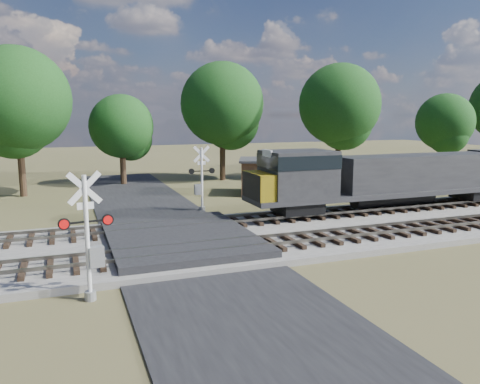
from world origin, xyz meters
name	(u,v)px	position (x,y,z in m)	size (l,w,h in m)	color
ground	(183,248)	(0.00, 0.00, 0.00)	(160.00, 160.00, 0.00)	#4B4A28
ballast_bed	(350,226)	(10.00, 0.50, 0.15)	(140.00, 10.00, 0.30)	gray
road	(183,247)	(0.00, 0.00, 0.04)	(7.00, 60.00, 0.08)	black
crossing_panel	(180,239)	(0.00, 0.50, 0.32)	(7.00, 9.00, 0.62)	#262628
track_near	(257,244)	(3.12, -2.00, 0.41)	(140.00, 2.60, 0.33)	black
track_far	(223,222)	(3.12, 3.00, 0.41)	(140.00, 2.60, 0.33)	black
crossing_signal_near	(91,248)	(-4.53, -5.29, 1.92)	(1.86, 0.43, 4.61)	silver
crossing_signal_far	(201,184)	(3.30, 8.26, 1.86)	(1.80, 0.39, 4.47)	silver
equipment_shed	(266,176)	(10.34, 13.41, 1.48)	(5.60, 5.60, 2.92)	#4B3220
treeline	(199,107)	(6.45, 19.67, 7.17)	(83.49, 11.81, 11.82)	black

